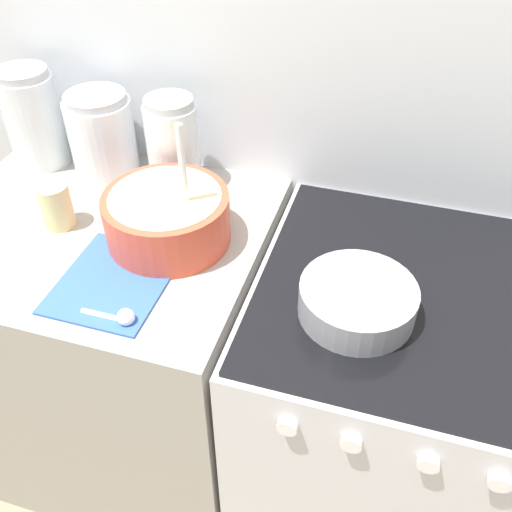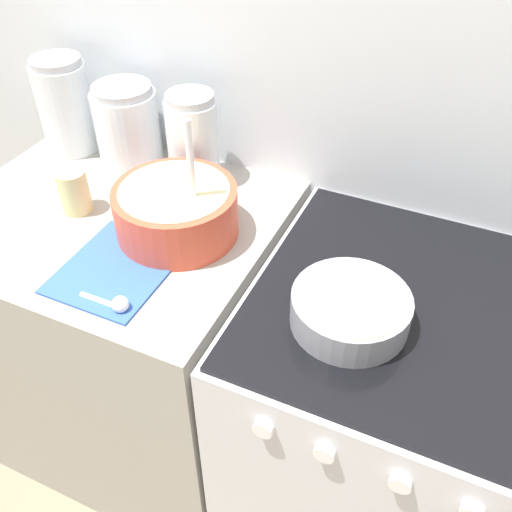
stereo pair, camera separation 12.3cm
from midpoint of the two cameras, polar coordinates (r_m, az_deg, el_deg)
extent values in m
cube|color=silver|center=(1.45, 8.98, 16.48)|extent=(4.63, 0.05, 2.40)
cube|color=#9E998E|center=(1.78, -10.03, -8.17)|extent=(0.82, 0.69, 0.93)
cube|color=silver|center=(1.61, 14.70, -16.69)|extent=(0.69, 0.69, 0.92)
cube|color=black|center=(1.26, 18.22, -5.02)|extent=(0.66, 0.66, 0.01)
cylinder|color=white|center=(1.11, 4.08, -17.01)|extent=(0.04, 0.02, 0.04)
cylinder|color=white|center=(1.09, 10.28, -18.99)|extent=(0.04, 0.02, 0.04)
cylinder|color=white|center=(1.10, 17.62, -21.01)|extent=(0.04, 0.02, 0.04)
cylinder|color=white|center=(1.11, 24.08, -22.50)|extent=(0.04, 0.02, 0.04)
cylinder|color=#D84C33|center=(1.34, -5.39, 4.32)|extent=(0.29, 0.29, 0.12)
cylinder|color=beige|center=(1.33, -5.47, 5.34)|extent=(0.26, 0.26, 0.07)
cylinder|color=white|center=(1.26, -3.64, 7.55)|extent=(0.02, 0.02, 0.29)
cylinder|color=gray|center=(1.16, 12.43, -5.41)|extent=(0.24, 0.24, 0.07)
cylinder|color=beige|center=(1.15, 12.49, -5.16)|extent=(0.22, 0.22, 0.06)
cylinder|color=silver|center=(1.72, -16.51, 13.92)|extent=(0.15, 0.15, 0.25)
cylinder|color=silver|center=(1.74, -16.20, 12.48)|extent=(0.13, 0.13, 0.15)
cylinder|color=#B2B2B7|center=(1.67, -17.41, 18.01)|extent=(0.14, 0.14, 0.02)
cylinder|color=silver|center=(1.61, -10.55, 12.30)|extent=(0.17, 0.17, 0.21)
cylinder|color=tan|center=(1.63, -10.37, 11.02)|extent=(0.15, 0.15, 0.12)
cylinder|color=#B2B2B7|center=(1.56, -11.07, 15.97)|extent=(0.16, 0.16, 0.02)
cylinder|color=silver|center=(1.51, -3.98, 11.23)|extent=(0.14, 0.14, 0.22)
cylinder|color=red|center=(1.53, -3.90, 9.78)|extent=(0.12, 0.12, 0.13)
cylinder|color=#B2B2B7|center=(1.46, -4.20, 15.41)|extent=(0.12, 0.12, 0.02)
cylinder|color=beige|center=(1.47, -15.48, 6.18)|extent=(0.07, 0.07, 0.11)
cube|color=#3359B2|center=(1.29, -11.08, -1.32)|extent=(0.23, 0.28, 0.01)
cylinder|color=white|center=(1.22, -12.69, -4.50)|extent=(0.09, 0.01, 0.01)
sphere|color=white|center=(1.19, -10.56, -4.92)|extent=(0.04, 0.04, 0.04)
camera|label=1|loc=(0.06, -87.13, 2.46)|focal=40.00mm
camera|label=2|loc=(0.06, 92.87, -2.46)|focal=40.00mm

